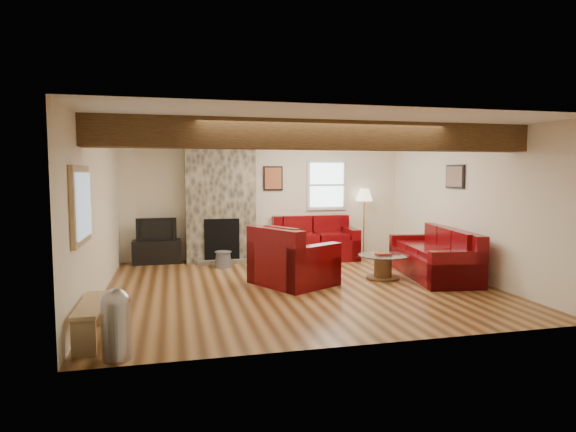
# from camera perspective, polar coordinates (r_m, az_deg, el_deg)

# --- Properties ---
(room) EXTENTS (8.00, 8.00, 8.00)m
(room) POSITION_cam_1_polar(r_m,az_deg,el_deg) (7.64, 1.26, 0.89)
(room) COLOR #543116
(room) RESTS_ON ground
(floor) EXTENTS (6.00, 6.00, 0.00)m
(floor) POSITION_cam_1_polar(r_m,az_deg,el_deg) (7.84, 1.24, -8.26)
(floor) COLOR #543116
(floor) RESTS_ON ground
(oak_beam) EXTENTS (6.00, 0.36, 0.38)m
(oak_beam) POSITION_cam_1_polar(r_m,az_deg,el_deg) (6.44, 4.15, 9.52)
(oak_beam) COLOR black
(oak_beam) RESTS_ON room
(chimney_breast) EXTENTS (1.40, 0.67, 2.50)m
(chimney_breast) POSITION_cam_1_polar(r_m,az_deg,el_deg) (9.93, -8.03, 1.64)
(chimney_breast) COLOR #38332B
(chimney_breast) RESTS_ON floor
(back_window) EXTENTS (0.90, 0.08, 1.10)m
(back_window) POSITION_cam_1_polar(r_m,az_deg,el_deg) (10.61, 4.60, 3.68)
(back_window) COLOR silver
(back_window) RESTS_ON room
(hatch_window) EXTENTS (0.08, 1.00, 0.90)m
(hatch_window) POSITION_cam_1_polar(r_m,az_deg,el_deg) (5.97, -23.28, 1.20)
(hatch_window) COLOR tan
(hatch_window) RESTS_ON room
(ceiling_dome) EXTENTS (0.40, 0.40, 0.18)m
(ceiling_dome) POSITION_cam_1_polar(r_m,az_deg,el_deg) (8.77, 5.52, 9.19)
(ceiling_dome) COLOR white
(ceiling_dome) RESTS_ON room
(artwork_back) EXTENTS (0.42, 0.06, 0.52)m
(artwork_back) POSITION_cam_1_polar(r_m,az_deg,el_deg) (10.30, -1.78, 4.49)
(artwork_back) COLOR black
(artwork_back) RESTS_ON room
(artwork_right) EXTENTS (0.06, 0.55, 0.42)m
(artwork_right) POSITION_cam_1_polar(r_m,az_deg,el_deg) (9.11, 19.14, 4.44)
(artwork_right) COLOR black
(artwork_right) RESTS_ON room
(sofa_three) EXTENTS (1.21, 2.28, 0.84)m
(sofa_three) POSITION_cam_1_polar(r_m,az_deg,el_deg) (8.83, 16.79, -4.18)
(sofa_three) COLOR #4B0508
(sofa_three) RESTS_ON floor
(loveseat) EXTENTS (1.70, 1.00, 0.89)m
(loveseat) POSITION_cam_1_polar(r_m,az_deg,el_deg) (10.12, 3.26, -2.65)
(loveseat) COLOR #4B0508
(loveseat) RESTS_ON floor
(armchair_red) EXTENTS (1.47, 1.52, 0.95)m
(armchair_red) POSITION_cam_1_polar(r_m,az_deg,el_deg) (7.87, 0.66, -4.67)
(armchair_red) COLOR #4B0508
(armchair_red) RESTS_ON floor
(coffee_table) EXTENTS (0.85, 0.85, 0.44)m
(coffee_table) POSITION_cam_1_polar(r_m,az_deg,el_deg) (8.46, 11.18, -5.92)
(coffee_table) COLOR #483017
(coffee_table) RESTS_ON floor
(tv_cabinet) EXTENTS (0.95, 0.38, 0.47)m
(tv_cabinet) POSITION_cam_1_polar(r_m,az_deg,el_deg) (10.03, -15.26, -4.10)
(tv_cabinet) COLOR black
(tv_cabinet) RESTS_ON floor
(television) EXTENTS (0.78, 0.10, 0.45)m
(television) POSITION_cam_1_polar(r_m,az_deg,el_deg) (9.97, -15.32, -1.48)
(television) COLOR black
(television) RESTS_ON tv_cabinet
(floor_lamp) EXTENTS (0.38, 0.38, 1.46)m
(floor_lamp) POSITION_cam_1_polar(r_m,az_deg,el_deg) (10.76, 9.03, 2.05)
(floor_lamp) COLOR tan
(floor_lamp) RESTS_ON floor
(pine_bench) EXTENTS (0.25, 1.09, 0.41)m
(pine_bench) POSITION_cam_1_polar(r_m,az_deg,el_deg) (5.76, -22.24, -11.49)
(pine_bench) COLOR tan
(pine_bench) RESTS_ON floor
(pedal_bin) EXTENTS (0.30, 0.30, 0.70)m
(pedal_bin) POSITION_cam_1_polar(r_m,az_deg,el_deg) (5.07, -19.68, -11.95)
(pedal_bin) COLOR #AAAAAF
(pedal_bin) RESTS_ON floor
(coal_bucket) EXTENTS (0.34, 0.34, 0.32)m
(coal_bucket) POSITION_cam_1_polar(r_m,az_deg,el_deg) (9.37, -7.69, -5.08)
(coal_bucket) COLOR slate
(coal_bucket) RESTS_ON floor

